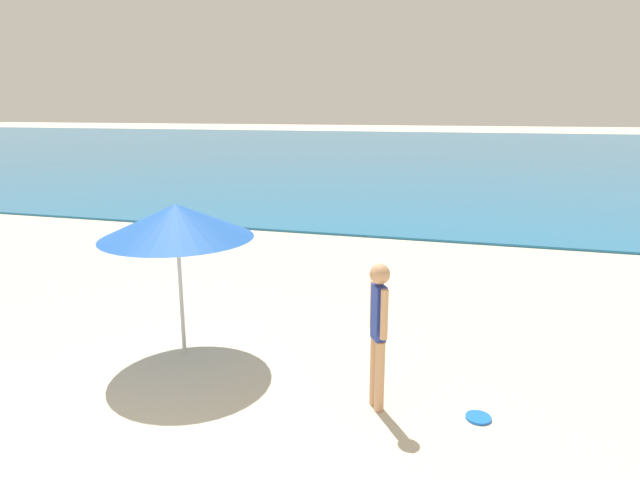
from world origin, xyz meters
TOP-DOWN VIEW (x-y plane):
  - water at (0.00, 40.70)m, footprint 160.00×60.00m
  - person_standing at (1.93, 3.21)m, footprint 0.22×0.31m
  - frisbee at (2.96, 3.27)m, footprint 0.25×0.25m
  - beach_umbrella at (-0.63, 3.79)m, footprint 1.84×1.84m

SIDE VIEW (x-z plane):
  - frisbee at x=2.96m, z-range 0.00..0.03m
  - water at x=0.00m, z-range 0.00..0.06m
  - person_standing at x=1.93m, z-range 0.11..1.65m
  - beach_umbrella at x=-0.63m, z-range 0.75..2.67m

